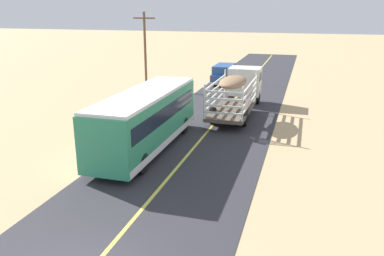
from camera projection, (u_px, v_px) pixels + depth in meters
livestock_truck at (240, 86)px, 30.00m from camera, size 2.53×9.70×3.02m
bus at (146, 119)px, 21.37m from camera, size 2.54×10.00×3.21m
car_far at (224, 73)px, 40.43m from camera, size 1.90×4.62×1.93m
power_pole_mid at (145, 47)px, 38.23m from camera, size 2.20×0.24×7.19m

